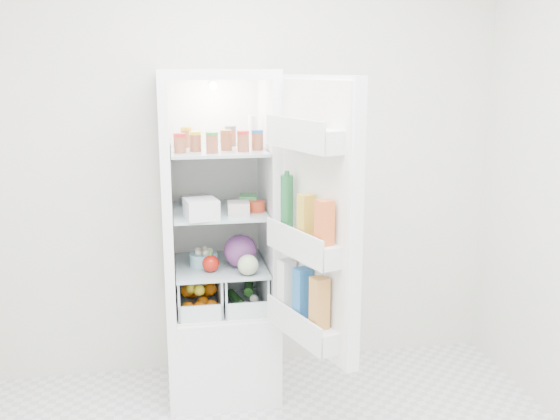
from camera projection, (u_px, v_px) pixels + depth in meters
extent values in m
cube|color=white|center=(248.00, 156.00, 3.65)|extent=(3.00, 0.02, 2.60)
cube|color=white|center=(222.00, 346.00, 3.57)|extent=(0.60, 0.60, 0.50)
cube|color=white|center=(216.00, 74.00, 3.24)|extent=(0.60, 0.60, 0.05)
cube|color=white|center=(215.00, 187.00, 3.64)|extent=(0.60, 0.05, 1.25)
cube|color=white|center=(167.00, 198.00, 3.33)|extent=(0.05, 0.60, 1.25)
cube|color=white|center=(268.00, 195.00, 3.43)|extent=(0.05, 0.60, 1.25)
cube|color=white|center=(215.00, 188.00, 3.62)|extent=(0.50, 0.01, 1.25)
sphere|color=white|center=(213.00, 86.00, 3.45)|extent=(0.05, 0.05, 0.05)
cube|color=#A0B5BB|center=(220.00, 266.00, 3.44)|extent=(0.49, 0.53, 0.01)
cube|color=#A0B5BB|center=(219.00, 211.00, 3.37)|extent=(0.49, 0.53, 0.02)
cube|color=#A0B5BB|center=(218.00, 150.00, 3.30)|extent=(0.49, 0.53, 0.02)
cylinder|color=#B21919|center=(180.00, 145.00, 3.13)|extent=(0.06, 0.06, 0.08)
cylinder|color=gold|center=(195.00, 143.00, 3.19)|extent=(0.06, 0.06, 0.08)
cylinder|color=#267226|center=(212.00, 145.00, 3.12)|extent=(0.06, 0.06, 0.08)
cylinder|color=brown|center=(226.00, 142.00, 3.23)|extent=(0.06, 0.06, 0.08)
cylinder|color=#B21919|center=(243.00, 143.00, 3.18)|extent=(0.06, 0.06, 0.08)
cylinder|color=#194C8C|center=(257.00, 142.00, 3.24)|extent=(0.06, 0.06, 0.08)
cylinder|color=#BF8C19|center=(186.00, 139.00, 3.35)|extent=(0.06, 0.06, 0.08)
cylinder|color=#4C4C4C|center=(231.00, 138.00, 3.41)|extent=(0.06, 0.06, 0.08)
cylinder|color=white|center=(253.00, 131.00, 3.36)|extent=(0.06, 0.06, 0.17)
cube|color=silver|center=(201.00, 209.00, 3.15)|extent=(0.18, 0.18, 0.10)
cube|color=beige|center=(238.00, 208.00, 3.26)|extent=(0.12, 0.12, 0.07)
cylinder|color=#B6361B|center=(257.00, 206.00, 3.32)|extent=(0.11, 0.11, 0.06)
cube|color=silver|center=(195.00, 200.00, 3.52)|extent=(0.18, 0.15, 0.04)
cube|color=#3F8C4B|center=(248.00, 202.00, 3.39)|extent=(0.11, 0.14, 0.07)
sphere|color=#602160|center=(240.00, 251.00, 3.38)|extent=(0.18, 0.18, 0.18)
sphere|color=#B8160B|center=(211.00, 264.00, 3.30)|extent=(0.09, 0.09, 0.09)
cylinder|color=#8FC4D6|center=(204.00, 260.00, 3.41)|extent=(0.17, 0.17, 0.07)
sphere|color=#A2B98B|center=(248.00, 265.00, 3.25)|extent=(0.11, 0.11, 0.11)
sphere|color=orange|center=(188.00, 308.00, 3.34)|extent=(0.07, 0.07, 0.07)
sphere|color=orange|center=(200.00, 307.00, 3.35)|extent=(0.07, 0.07, 0.07)
sphere|color=orange|center=(212.00, 307.00, 3.36)|extent=(0.07, 0.07, 0.07)
sphere|color=orange|center=(187.00, 291.00, 3.44)|extent=(0.07, 0.07, 0.07)
sphere|color=orange|center=(199.00, 290.00, 3.45)|extent=(0.07, 0.07, 0.07)
sphere|color=orange|center=(211.00, 289.00, 3.46)|extent=(0.07, 0.07, 0.07)
sphere|color=orange|center=(193.00, 292.00, 3.57)|extent=(0.07, 0.07, 0.07)
sphere|color=orange|center=(205.00, 292.00, 3.58)|extent=(0.07, 0.07, 0.07)
sphere|color=orange|center=(203.00, 303.00, 3.41)|extent=(0.07, 0.07, 0.07)
sphere|color=#FFF928|center=(192.00, 288.00, 3.38)|extent=(0.06, 0.06, 0.06)
sphere|color=#FFF928|center=(204.00, 281.00, 3.50)|extent=(0.06, 0.06, 0.06)
sphere|color=#FFF928|center=(199.00, 290.00, 3.35)|extent=(0.06, 0.06, 0.06)
cylinder|color=#1E4E1A|center=(236.00, 299.00, 3.50)|extent=(0.09, 0.21, 0.05)
cylinder|color=#1E4E1A|center=(249.00, 286.00, 3.55)|extent=(0.08, 0.21, 0.05)
sphere|color=white|center=(245.00, 306.00, 3.39)|extent=(0.05, 0.05, 0.05)
sphere|color=white|center=(254.00, 299.00, 3.41)|extent=(0.05, 0.05, 0.05)
cube|color=white|center=(320.00, 218.00, 2.90)|extent=(0.25, 0.59, 1.30)
cube|color=white|center=(313.00, 218.00, 2.88)|extent=(0.19, 0.53, 1.26)
cube|color=silver|center=(305.00, 138.00, 2.78)|extent=(0.27, 0.51, 0.10)
cube|color=silver|center=(304.00, 246.00, 2.89)|extent=(0.27, 0.51, 0.10)
cube|color=silver|center=(303.00, 326.00, 2.98)|extent=(0.27, 0.51, 0.10)
sphere|color=#946543|center=(318.00, 127.00, 2.66)|extent=(0.05, 0.05, 0.05)
sphere|color=#946543|center=(308.00, 125.00, 2.73)|extent=(0.05, 0.05, 0.05)
sphere|color=#946543|center=(299.00, 124.00, 2.80)|extent=(0.05, 0.05, 0.05)
sphere|color=#946543|center=(290.00, 123.00, 2.86)|extent=(0.05, 0.05, 0.05)
cylinder|color=#19582C|center=(287.00, 202.00, 2.97)|extent=(0.06, 0.06, 0.26)
cube|color=gold|center=(306.00, 216.00, 2.83)|extent=(0.08, 0.08, 0.20)
cube|color=orange|center=(324.00, 223.00, 2.70)|extent=(0.08, 0.08, 0.20)
cube|color=white|center=(287.00, 284.00, 3.06)|extent=(0.09, 0.09, 0.24)
cube|color=#2367B2|center=(302.00, 293.00, 2.94)|extent=(0.09, 0.09, 0.24)
cube|color=#D68A3C|center=(319.00, 303.00, 2.81)|extent=(0.09, 0.09, 0.24)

